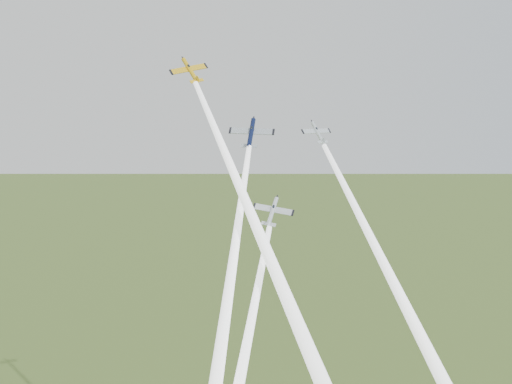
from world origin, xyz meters
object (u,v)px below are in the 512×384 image
plane_navy (251,133)px  plane_silver_right (318,132)px  plane_yellow (190,70)px  plane_silver_low (273,211)px

plane_navy → plane_silver_right: plane_navy is taller
plane_yellow → plane_silver_low: (13.54, -15.10, -24.69)m
plane_yellow → plane_navy: (11.09, -3.93, -11.65)m
plane_yellow → plane_silver_right: (24.36, -1.04, -11.73)m
plane_yellow → plane_silver_right: plane_yellow is taller
plane_silver_low → plane_navy: bearing=124.5°
plane_navy → plane_silver_right: (13.27, 2.89, -0.08)m
plane_navy → plane_silver_low: 17.34m
plane_navy → plane_silver_right: bearing=28.2°
plane_silver_right → plane_silver_low: size_ratio=0.91×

